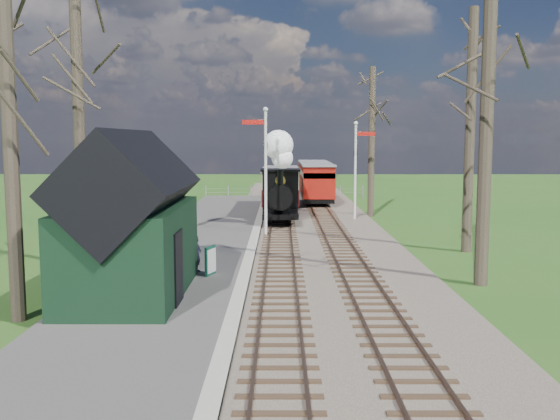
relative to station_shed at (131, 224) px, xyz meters
The scene contains 19 objects.
ground 6.29m from the station_shed, 42.94° to the right, with size 140.00×140.00×0.00m, color #27561A.
distant_hills 63.40m from the station_shed, 84.61° to the left, with size 114.40×48.00×22.02m.
ballast_bed 18.98m from the station_shed, 72.73° to the left, with size 8.00×60.00×0.10m, color brown.
track_near 18.63m from the station_shed, 76.57° to the left, with size 1.60×60.00×0.15m.
track_far 19.40m from the station_shed, 69.04° to the left, with size 1.60×60.00×0.15m.
platform 10.26m from the station_shed, 85.44° to the left, with size 5.00×44.00×0.20m, color #474442.
coping_strip 10.69m from the station_shed, 72.79° to the left, with size 0.40×44.00×0.21m, color #B2AD9E.
station_shed is the anchor object (origin of this frame).
semaphore_near 12.58m from the station_shed, 73.62° to the left, with size 1.22×0.24×6.22m.
semaphore_far 20.01m from the station_shed, 64.28° to the left, with size 1.22×0.24×5.72m.
bare_trees 8.81m from the station_shed, 47.30° to the left, with size 15.51×22.39×12.00m.
fence_line 32.38m from the station_shed, 81.83° to the left, with size 12.60×0.08×1.00m.
locomotive 16.68m from the station_shed, 75.11° to the left, with size 1.99×4.64×4.97m.
coach 22.61m from the station_shed, 79.04° to the left, with size 2.32×7.96×2.44m.
red_carriage_a 27.28m from the station_shed, 75.35° to the left, with size 2.28×5.64×2.40m.
red_carriage_b 32.63m from the station_shed, 77.79° to the left, with size 2.28×5.64×2.40m.
sign_board 3.60m from the station_shed, 52.08° to the left, with size 0.31×0.65×0.98m.
bench 2.06m from the station_shed, 13.08° to the right, with size 0.48×1.39×0.78m.
person 3.66m from the station_shed, 64.29° to the left, with size 0.46×0.30×1.26m, color black.
Camera 1 is at (0.03, -13.79, 4.70)m, focal length 40.00 mm.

